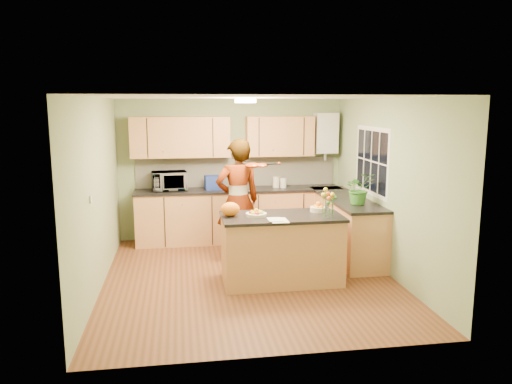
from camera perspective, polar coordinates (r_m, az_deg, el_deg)
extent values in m
plane|color=#553018|center=(7.15, -0.82, -9.72)|extent=(4.50, 4.50, 0.00)
cube|color=white|center=(6.73, -0.87, 10.75)|extent=(4.00, 4.50, 0.02)
cube|color=gray|center=(9.04, -2.82, 2.62)|extent=(4.00, 0.02, 2.50)
cube|color=gray|center=(4.66, 3.01, -4.49)|extent=(4.00, 0.02, 2.50)
cube|color=gray|center=(6.85, -17.65, -0.25)|extent=(0.02, 4.50, 2.50)
cube|color=gray|center=(7.37, 14.74, 0.60)|extent=(0.02, 4.50, 2.50)
cube|color=#BF824C|center=(8.89, -1.94, -2.74)|extent=(3.60, 0.60, 0.90)
cube|color=black|center=(8.79, -1.95, 0.24)|extent=(3.64, 0.62, 0.04)
cube|color=#BF824C|center=(8.20, 10.21, -4.00)|extent=(0.60, 2.20, 0.90)
cube|color=black|center=(8.10, 10.24, -0.77)|extent=(0.62, 2.24, 0.04)
cube|color=beige|center=(9.04, -2.18, 2.30)|extent=(3.60, 0.02, 0.52)
cube|color=#BF824C|center=(8.76, -8.64, 6.22)|extent=(1.70, 0.34, 0.70)
cube|color=#BF824C|center=(8.94, 2.72, 6.40)|extent=(1.20, 0.34, 0.70)
cube|color=silver|center=(9.15, 7.96, 6.71)|extent=(0.40, 0.30, 0.72)
cylinder|color=#B1B0B5|center=(9.19, 7.90, 4.22)|extent=(0.06, 0.06, 0.20)
cube|color=silver|center=(7.88, 13.07, 3.46)|extent=(0.01, 1.30, 1.05)
cube|color=black|center=(7.88, 13.04, 3.46)|extent=(0.01, 1.18, 0.92)
cube|color=silver|center=(6.25, -18.36, -0.77)|extent=(0.02, 0.09, 0.09)
cylinder|color=#FFEABF|center=(7.02, -1.21, 10.39)|extent=(0.30, 0.30, 0.06)
cylinder|color=silver|center=(7.02, -1.21, 10.63)|extent=(0.10, 0.10, 0.02)
cube|color=#BF824C|center=(6.87, 2.93, -6.64)|extent=(1.59, 0.79, 0.89)
cube|color=black|center=(6.75, 2.97, -2.84)|extent=(1.63, 0.83, 0.04)
cylinder|color=beige|center=(6.68, 0.03, -2.60)|extent=(0.28, 0.28, 0.04)
cylinder|color=beige|center=(7.01, 7.13, -1.97)|extent=(0.23, 0.23, 0.07)
cylinder|color=silver|center=(6.70, 8.32, -1.97)|extent=(0.10, 0.10, 0.20)
ellipsoid|color=orange|center=(6.67, -2.96, -1.97)|extent=(0.28, 0.24, 0.19)
cube|color=silver|center=(6.44, 2.64, -3.23)|extent=(0.22, 0.30, 0.01)
imported|color=#E1A389|center=(7.65, -2.09, -1.01)|extent=(0.77, 0.58, 1.90)
imported|color=silver|center=(8.75, -9.88, 1.25)|extent=(0.63, 0.46, 0.32)
cube|color=navy|center=(8.75, -4.87, 1.10)|extent=(0.32, 0.25, 0.24)
cylinder|color=#B1B0B5|center=(8.82, -0.88, 1.07)|extent=(0.15, 0.15, 0.20)
sphere|color=black|center=(8.80, -0.88, 1.96)|extent=(0.07, 0.07, 0.07)
cylinder|color=beige|center=(8.94, 2.31, 1.14)|extent=(0.13, 0.13, 0.19)
cylinder|color=silver|center=(8.91, 3.15, 1.04)|extent=(0.13, 0.13, 0.17)
imported|color=#337326|center=(7.55, 11.71, 0.39)|extent=(0.45, 0.40, 0.48)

